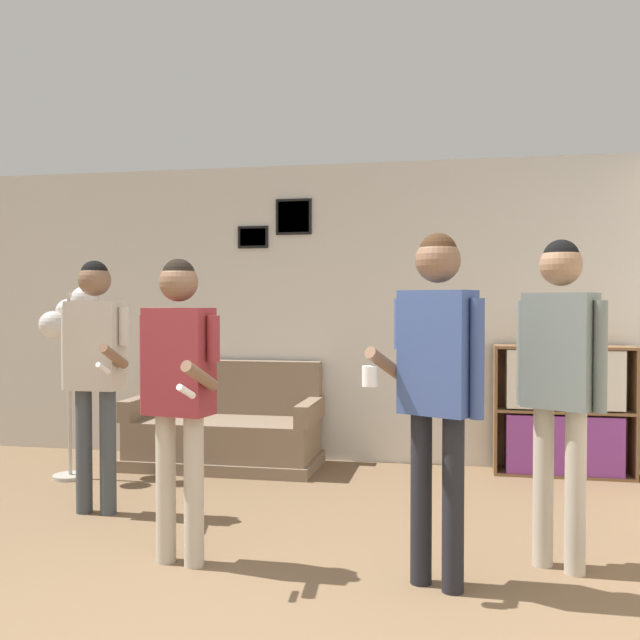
% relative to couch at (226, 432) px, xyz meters
% --- Properties ---
extents(wall_back, '(7.64, 0.08, 2.70)m').
position_rel_couch_xyz_m(wall_back, '(0.95, 0.41, 1.06)').
color(wall_back, beige).
rests_on(wall_back, ground_plane).
extents(couch, '(1.66, 0.80, 0.91)m').
position_rel_couch_xyz_m(couch, '(0.00, 0.00, 0.00)').
color(couch, '#7A6651').
rests_on(couch, ground_plane).
extents(bookshelf, '(1.13, 0.30, 1.08)m').
position_rel_couch_xyz_m(bookshelf, '(2.88, 0.19, 0.24)').
color(bookshelf, brown).
rests_on(bookshelf, ground_plane).
extents(floor_lamp, '(0.43, 0.46, 1.58)m').
position_rel_couch_xyz_m(floor_lamp, '(-1.11, -0.69, 0.96)').
color(floor_lamp, '#ADA89E').
rests_on(floor_lamp, ground_plane).
extents(person_player_foreground_left, '(0.50, 0.47, 1.73)m').
position_rel_couch_xyz_m(person_player_foreground_left, '(-0.41, -1.54, 0.77)').
color(person_player_foreground_left, '#3D4247').
rests_on(person_player_foreground_left, ground_plane).
extents(person_player_foreground_center, '(0.49, 0.51, 1.69)m').
position_rel_couch_xyz_m(person_player_foreground_center, '(0.51, -2.32, 0.74)').
color(person_player_foreground_center, '#B7AD99').
rests_on(person_player_foreground_center, ground_plane).
extents(person_watcher_holding_cup, '(0.59, 0.38, 1.80)m').
position_rel_couch_xyz_m(person_watcher_holding_cup, '(1.91, -2.38, 0.82)').
color(person_watcher_holding_cup, black).
rests_on(person_watcher_holding_cup, ground_plane).
extents(person_spectator_near_bookshelf, '(0.44, 0.36, 1.78)m').
position_rel_couch_xyz_m(person_spectator_near_bookshelf, '(2.56, -2.00, 0.81)').
color(person_spectator_near_bookshelf, '#B7AD99').
rests_on(person_spectator_near_bookshelf, ground_plane).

